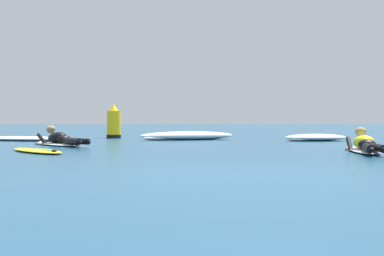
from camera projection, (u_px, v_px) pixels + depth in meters
name	position (u px, v px, depth m)	size (l,w,h in m)	color
ground_plane	(179.00, 141.00, 16.44)	(120.00, 120.00, 0.00)	navy
surfer_near	(365.00, 146.00, 10.81)	(1.06, 2.73, 0.54)	silver
surfer_far	(60.00, 140.00, 13.65)	(1.75, 2.54, 0.55)	white
drifting_surfboard	(37.00, 151.00, 10.93)	(1.58, 2.16, 0.16)	yellow
whitewater_front	(315.00, 138.00, 16.77)	(2.04, 1.31, 0.21)	white
whitewater_mid_left	(24.00, 139.00, 16.65)	(3.20, 1.84, 0.14)	white
whitewater_mid_right	(187.00, 136.00, 17.58)	(3.20, 1.56, 0.27)	white
channel_marker_buoy	(114.00, 124.00, 19.17)	(0.50, 0.50, 1.18)	yellow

